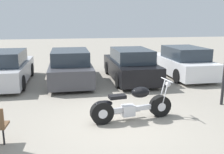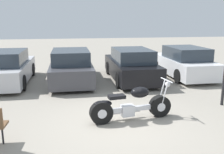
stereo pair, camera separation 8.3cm
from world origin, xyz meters
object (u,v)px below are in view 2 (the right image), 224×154
Objects in this scene: parked_car_black at (131,65)px; parked_car_silver at (7,68)px; motorcycle at (131,105)px; parked_car_white at (183,63)px; parked_car_dark_grey at (71,67)px.

parked_car_silver is at bearing 177.75° from parked_car_black.
motorcycle is 0.54× the size of parked_car_white.
parked_car_black is (5.30, -0.21, 0.00)m from parked_car_silver.
parked_car_dark_grey is 2.65m from parked_car_black.
parked_car_black is at bearing -173.58° from parked_car_white.
motorcycle is 0.54× the size of parked_car_black.
parked_car_black is 2.67m from parked_car_white.
motorcycle is 4.85m from parked_car_dark_grey.
parked_car_silver and parked_car_dark_grey have the same top height.
parked_car_dark_grey and parked_car_white have the same top height.
motorcycle is at bearing -104.14° from parked_car_black.
parked_car_dark_grey is 5.31m from parked_car_white.
parked_car_dark_grey is at bearing -177.79° from parked_car_white.
parked_car_dark_grey is at bearing 177.97° from parked_car_black.
motorcycle is at bearing -48.55° from parked_car_silver.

